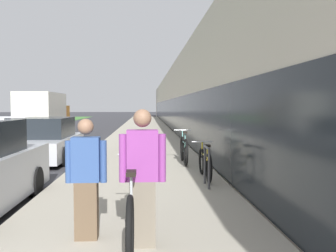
{
  "coord_description": "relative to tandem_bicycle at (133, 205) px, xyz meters",
  "views": [
    {
      "loc": [
        5.33,
        -3.77,
        1.85
      ],
      "look_at": [
        6.39,
        14.2,
        0.88
      ],
      "focal_mm": 40.0,
      "sensor_mm": 36.0,
      "label": 1
    }
  ],
  "objects": [
    {
      "name": "tandem_bicycle",
      "position": [
        0.0,
        0.0,
        0.0
      ],
      "size": [
        0.52,
        2.77,
        0.97
      ],
      "color": "black",
      "rests_on": "sidewalk_slab"
    },
    {
      "name": "storefront_facade",
      "position": [
        6.98,
        27.95,
        1.77
      ],
      "size": [
        10.01,
        70.0,
        4.68
      ],
      "color": "beige",
      "rests_on": "ground"
    },
    {
      "name": "person_rider",
      "position": [
        0.13,
        -0.35,
        0.42
      ],
      "size": [
        0.56,
        0.22,
        1.66
      ],
      "color": "#756B5B",
      "rests_on": "sidewalk_slab"
    },
    {
      "name": "vintage_roadster_curbside",
      "position": [
        -3.21,
        8.02,
        0.09
      ],
      "size": [
        1.85,
        4.54,
        1.45
      ],
      "color": "silver",
      "rests_on": "ground"
    },
    {
      "name": "moving_truck",
      "position": [
        -7.07,
        22.17,
        0.84
      ],
      "size": [
        2.39,
        6.97,
        2.75
      ],
      "color": "orange",
      "rests_on": "ground"
    },
    {
      "name": "person_bystander",
      "position": [
        -0.59,
        -0.07,
        0.36
      ],
      "size": [
        0.52,
        0.2,
        1.53
      ],
      "color": "brown",
      "rests_on": "sidewalk_slab"
    },
    {
      "name": "cruiser_bike_nearest",
      "position": [
        1.54,
        3.76,
        -0.05
      ],
      "size": [
        0.52,
        1.73,
        0.83
      ],
      "color": "black",
      "rests_on": "sidewalk_slab"
    },
    {
      "name": "sidewalk_slab",
      "position": [
        0.03,
        19.95,
        -0.49
      ],
      "size": [
        3.86,
        70.0,
        0.15
      ],
      "color": "#B2AA99",
      "rests_on": "ground"
    },
    {
      "name": "cruiser_bike_middle",
      "position": [
        1.28,
        6.09,
        -0.0
      ],
      "size": [
        0.52,
        1.82,
        0.97
      ],
      "color": "black",
      "rests_on": "sidewalk_slab"
    },
    {
      "name": "bike_rack_hoop",
      "position": [
        1.44,
        2.92,
        0.1
      ],
      "size": [
        0.05,
        0.6,
        0.84
      ],
      "color": "#4C4C51",
      "rests_on": "sidewalk_slab"
    }
  ]
}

